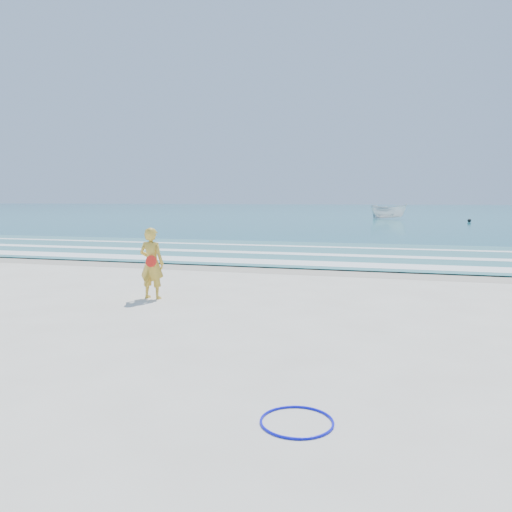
# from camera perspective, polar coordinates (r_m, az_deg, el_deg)

# --- Properties ---
(ground) EXTENTS (400.00, 400.00, 0.00)m
(ground) POSITION_cam_1_polar(r_m,az_deg,el_deg) (8.16, -7.55, -10.11)
(ground) COLOR silver
(ground) RESTS_ON ground
(wet_sand) EXTENTS (400.00, 2.40, 0.00)m
(wet_sand) POSITION_cam_1_polar(r_m,az_deg,el_deg) (16.63, 4.75, -1.53)
(wet_sand) COLOR #B2A893
(wet_sand) RESTS_ON ground
(ocean) EXTENTS (400.00, 190.00, 0.04)m
(ocean) POSITION_cam_1_polar(r_m,az_deg,el_deg) (112.24, 14.14, 5.16)
(ocean) COLOR #19727F
(ocean) RESTS_ON ground
(shallow) EXTENTS (400.00, 10.00, 0.01)m
(shallow) POSITION_cam_1_polar(r_m,az_deg,el_deg) (21.52, 7.28, 0.39)
(shallow) COLOR #59B7AD
(shallow) RESTS_ON ocean
(foam_near) EXTENTS (400.00, 1.40, 0.01)m
(foam_near) POSITION_cam_1_polar(r_m,az_deg,el_deg) (17.89, 5.54, -0.80)
(foam_near) COLOR white
(foam_near) RESTS_ON shallow
(foam_mid) EXTENTS (400.00, 0.90, 0.01)m
(foam_mid) POSITION_cam_1_polar(r_m,az_deg,el_deg) (20.74, 6.95, 0.19)
(foam_mid) COLOR white
(foam_mid) RESTS_ON shallow
(foam_far) EXTENTS (400.00, 0.60, 0.01)m
(foam_far) POSITION_cam_1_polar(r_m,az_deg,el_deg) (23.99, 8.15, 1.03)
(foam_far) COLOR white
(foam_far) RESTS_ON shallow
(hoop) EXTENTS (1.01, 1.01, 0.03)m
(hoop) POSITION_cam_1_polar(r_m,az_deg,el_deg) (5.51, 4.69, -18.34)
(hoop) COLOR #0C0EDC
(hoop) RESTS_ON ground
(boat) EXTENTS (4.75, 3.36, 1.72)m
(boat) POSITION_cam_1_polar(r_m,az_deg,el_deg) (59.90, 14.91, 4.95)
(boat) COLOR silver
(boat) RESTS_ON ocean
(buoy) EXTENTS (0.36, 0.36, 0.36)m
(buoy) POSITION_cam_1_polar(r_m,az_deg,el_deg) (53.40, 23.19, 3.75)
(buoy) COLOR black
(buoy) RESTS_ON ocean
(woman) EXTENTS (0.63, 0.44, 1.67)m
(woman) POSITION_cam_1_polar(r_m,az_deg,el_deg) (11.90, -11.84, -0.81)
(woman) COLOR gold
(woman) RESTS_ON ground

